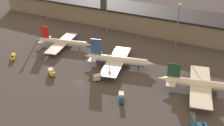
% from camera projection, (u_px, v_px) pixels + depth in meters
% --- Properties ---
extents(ground, '(600.00, 600.00, 0.00)m').
position_uv_depth(ground, '(79.00, 82.00, 132.60)').
color(ground, '#423F44').
extents(terminal_building, '(244.61, 30.29, 13.86)m').
position_uv_depth(terminal_building, '(149.00, 19.00, 196.13)').
color(terminal_building, gray).
rests_on(terminal_building, ground).
extents(airplane_0, '(34.87, 33.99, 12.32)m').
position_uv_depth(airplane_0, '(63.00, 42.00, 168.33)').
color(airplane_0, silver).
rests_on(airplane_0, ground).
extents(airplane_1, '(36.99, 36.77, 14.23)m').
position_uv_depth(airplane_1, '(118.00, 60.00, 145.63)').
color(airplane_1, white).
rests_on(airplane_1, ground).
extents(airplane_2, '(40.51, 37.65, 12.31)m').
position_uv_depth(airplane_2, '(203.00, 85.00, 123.76)').
color(airplane_2, white).
rests_on(airplane_2, ground).
extents(service_vehicle_0, '(6.21, 4.76, 2.73)m').
position_uv_depth(service_vehicle_0, '(199.00, 126.00, 102.72)').
color(service_vehicle_0, '#195199').
rests_on(service_vehicle_0, ground).
extents(service_vehicle_1, '(6.65, 7.07, 2.78)m').
position_uv_depth(service_vehicle_1, '(13.00, 57.00, 154.78)').
color(service_vehicle_1, gold).
rests_on(service_vehicle_1, ground).
extents(service_vehicle_2, '(5.65, 4.79, 3.16)m').
position_uv_depth(service_vehicle_2, '(51.00, 72.00, 138.06)').
color(service_vehicle_2, gold).
rests_on(service_vehicle_2, ground).
extents(service_vehicle_3, '(4.44, 5.55, 3.60)m').
position_uv_depth(service_vehicle_3, '(121.00, 97.00, 117.94)').
color(service_vehicle_3, '#195199').
rests_on(service_vehicle_3, ground).
extents(service_vehicle_4, '(4.61, 5.15, 3.18)m').
position_uv_depth(service_vehicle_4, '(98.00, 77.00, 133.37)').
color(service_vehicle_4, '#195199').
rests_on(service_vehicle_4, ground).
extents(lamp_post_1, '(1.80, 1.80, 26.31)m').
position_uv_depth(lamp_post_1, '(107.00, 9.00, 185.01)').
color(lamp_post_1, slate).
rests_on(lamp_post_1, ground).
extents(lamp_post_2, '(1.80, 1.80, 26.30)m').
position_uv_depth(lamp_post_2, '(178.00, 20.00, 163.97)').
color(lamp_post_2, slate).
rests_on(lamp_post_2, ground).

